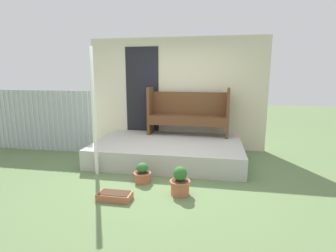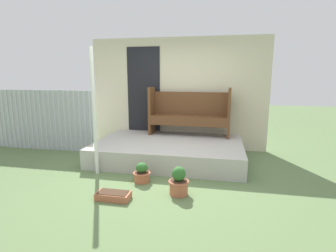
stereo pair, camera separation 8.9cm
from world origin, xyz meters
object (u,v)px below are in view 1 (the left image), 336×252
at_px(bench, 188,111).
at_px(flower_pot_left, 142,174).
at_px(planter_box_rect, 115,196).
at_px(flower_pot_middle, 180,182).
at_px(support_post, 94,113).

height_order(bench, flower_pot_left, bench).
height_order(bench, planter_box_rect, bench).
height_order(bench, flower_pot_middle, bench).
bearing_deg(flower_pot_left, support_post, 166.89).
distance_m(bench, flower_pot_middle, 2.40).
xyz_separation_m(support_post, flower_pot_left, (0.90, -0.21, -0.96)).
bearing_deg(bench, planter_box_rect, -104.29).
bearing_deg(bench, flower_pot_left, -103.74).
xyz_separation_m(bench, planter_box_rect, (-0.76, -2.61, -0.89)).
xyz_separation_m(support_post, flower_pot_middle, (1.58, -0.56, -0.92)).
distance_m(flower_pot_left, planter_box_rect, 0.72).
bearing_deg(flower_pot_left, planter_box_rect, -107.81).
relative_size(flower_pot_middle, planter_box_rect, 0.89).
bearing_deg(support_post, bench, 49.99).
relative_size(support_post, planter_box_rect, 4.58).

